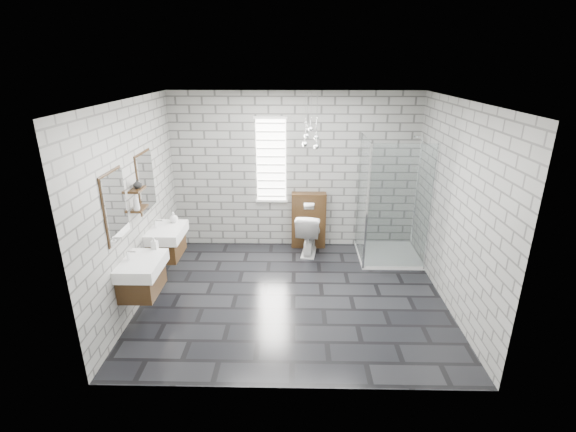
{
  "coord_description": "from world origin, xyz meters",
  "views": [
    {
      "loc": [
        0.03,
        -5.18,
        3.15
      ],
      "look_at": [
        -0.08,
        0.35,
        1.08
      ],
      "focal_mm": 26.0,
      "sensor_mm": 36.0,
      "label": 1
    }
  ],
  "objects_px": {
    "vanity_left": "(139,267)",
    "shower_enclosure": "(385,232)",
    "vanity_right": "(164,234)",
    "cistern_panel": "(309,220)",
    "toilet": "(309,233)"
  },
  "relations": [
    {
      "from": "vanity_right",
      "to": "vanity_left",
      "type": "bearing_deg",
      "value": -90.0
    },
    {
      "from": "vanity_left",
      "to": "cistern_panel",
      "type": "distance_m",
      "value": 3.18
    },
    {
      "from": "vanity_right",
      "to": "cistern_panel",
      "type": "distance_m",
      "value": 2.52
    },
    {
      "from": "cistern_panel",
      "to": "vanity_right",
      "type": "bearing_deg",
      "value": -149.57
    },
    {
      "from": "vanity_left",
      "to": "vanity_right",
      "type": "bearing_deg",
      "value": 90.0
    },
    {
      "from": "cistern_panel",
      "to": "shower_enclosure",
      "type": "bearing_deg",
      "value": -22.52
    },
    {
      "from": "vanity_left",
      "to": "shower_enclosure",
      "type": "relative_size",
      "value": 0.77
    },
    {
      "from": "vanity_left",
      "to": "toilet",
      "type": "distance_m",
      "value": 3.02
    },
    {
      "from": "shower_enclosure",
      "to": "cistern_panel",
      "type": "bearing_deg",
      "value": 157.48
    },
    {
      "from": "shower_enclosure",
      "to": "toilet",
      "type": "height_order",
      "value": "shower_enclosure"
    },
    {
      "from": "vanity_left",
      "to": "vanity_right",
      "type": "height_order",
      "value": "same"
    },
    {
      "from": "cistern_panel",
      "to": "shower_enclosure",
      "type": "relative_size",
      "value": 0.49
    },
    {
      "from": "toilet",
      "to": "shower_enclosure",
      "type": "bearing_deg",
      "value": 175.73
    },
    {
      "from": "vanity_left",
      "to": "shower_enclosure",
      "type": "bearing_deg",
      "value": 27.89
    },
    {
      "from": "vanity_left",
      "to": "toilet",
      "type": "height_order",
      "value": "vanity_left"
    }
  ]
}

